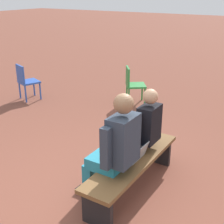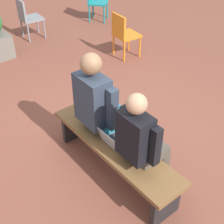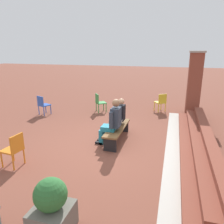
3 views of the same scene
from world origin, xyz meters
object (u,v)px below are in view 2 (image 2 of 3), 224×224
bench (114,149)px  person_student (142,141)px  plastic_chair_foreground (95,0)px  plastic_chair_near_bench_left (124,33)px  laptop (115,141)px  person_adult (101,105)px  plastic_chair_by_pillar (28,16)px

bench → person_student: 0.49m
bench → plastic_chair_foreground: size_ratio=2.14×
plastic_chair_near_bench_left → person_student: bearing=142.7°
laptop → person_student: bearing=-166.8°
laptop → plastic_chair_foreground: (4.15, -2.77, -0.02)m
person_student → plastic_chair_near_bench_left: bearing=-37.3°
person_adult → laptop: (-0.35, 0.08, -0.25)m
person_adult → plastic_chair_near_bench_left: 2.72m
plastic_chair_foreground → person_student: bearing=148.9°
laptop → plastic_chair_near_bench_left: bearing=-42.2°
person_student → plastic_chair_near_bench_left: (2.56, -1.95, -0.21)m
plastic_chair_foreground → bench: bearing=146.2°
bench → plastic_chair_foreground: (4.13, -2.76, 0.13)m
person_student → person_adult: 0.68m
bench → plastic_chair_near_bench_left: bearing=-42.4°
bench → laptop: bearing=155.5°
plastic_chair_foreground → plastic_chair_by_pillar: size_ratio=1.00×
person_student → plastic_chair_by_pillar: (4.47, -0.96, -0.21)m
plastic_chair_near_bench_left → person_adult: bearing=134.1°
plastic_chair_near_bench_left → laptop: bearing=137.8°
laptop → bench: bearing=-24.5°
person_student → bench: bearing=10.3°
bench → plastic_chair_by_pillar: (4.12, -1.02, 0.13)m
plastic_chair_foreground → plastic_chair_by_pillar: bearing=90.2°
plastic_chair_foreground → laptop: bearing=146.3°
laptop → plastic_chair_foreground: 5.00m
plastic_chair_near_bench_left → plastic_chair_foreground: size_ratio=1.00×
bench → person_adult: person_adult is taller
plastic_chair_near_bench_left → plastic_chair_by_pillar: same height
person_student → plastic_chair_foreground: (4.48, -2.70, -0.21)m
person_student → person_adult: person_adult is taller
person_adult → plastic_chair_foreground: (3.80, -2.69, -0.27)m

